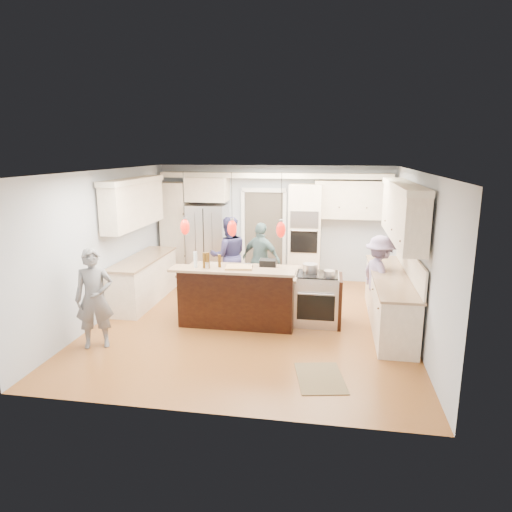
{
  "coord_description": "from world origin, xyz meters",
  "views": [
    {
      "loc": [
        1.34,
        -7.67,
        3.04
      ],
      "look_at": [
        0.0,
        0.35,
        1.15
      ],
      "focal_mm": 32.0,
      "sensor_mm": 36.0,
      "label": 1
    }
  ],
  "objects_px": {
    "refrigerator": "(208,242)",
    "person_bar_end": "(94,298)",
    "island_range": "(318,299)",
    "person_far_left": "(229,256)",
    "kitchen_island": "(240,295)"
  },
  "relations": [
    {
      "from": "refrigerator",
      "to": "person_bar_end",
      "type": "height_order",
      "value": "refrigerator"
    },
    {
      "from": "refrigerator",
      "to": "person_far_left",
      "type": "xyz_separation_m",
      "value": [
        0.75,
        -1.04,
        -0.06
      ]
    },
    {
      "from": "kitchen_island",
      "to": "island_range",
      "type": "height_order",
      "value": "kitchen_island"
    },
    {
      "from": "refrigerator",
      "to": "person_bar_end",
      "type": "bearing_deg",
      "value": -99.78
    },
    {
      "from": "island_range",
      "to": "person_bar_end",
      "type": "xyz_separation_m",
      "value": [
        -3.41,
        -1.58,
        0.34
      ]
    },
    {
      "from": "refrigerator",
      "to": "person_bar_end",
      "type": "relative_size",
      "value": 1.13
    },
    {
      "from": "refrigerator",
      "to": "island_range",
      "type": "relative_size",
      "value": 1.96
    },
    {
      "from": "island_range",
      "to": "person_far_left",
      "type": "bearing_deg",
      "value": 143.49
    },
    {
      "from": "refrigerator",
      "to": "person_far_left",
      "type": "distance_m",
      "value": 1.28
    },
    {
      "from": "island_range",
      "to": "person_far_left",
      "type": "height_order",
      "value": "person_far_left"
    },
    {
      "from": "person_bar_end",
      "to": "person_far_left",
      "type": "xyz_separation_m",
      "value": [
        1.45,
        3.03,
        0.04
      ]
    },
    {
      "from": "refrigerator",
      "to": "kitchen_island",
      "type": "height_order",
      "value": "refrigerator"
    },
    {
      "from": "kitchen_island",
      "to": "person_far_left",
      "type": "distance_m",
      "value": 1.66
    },
    {
      "from": "person_bar_end",
      "to": "person_far_left",
      "type": "bearing_deg",
      "value": 42.17
    },
    {
      "from": "person_bar_end",
      "to": "island_range",
      "type": "bearing_deg",
      "value": 2.57
    }
  ]
}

